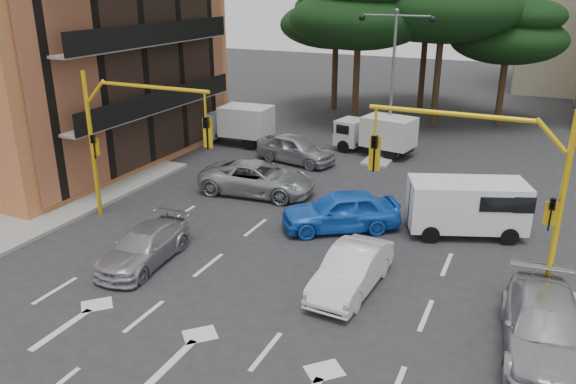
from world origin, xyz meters
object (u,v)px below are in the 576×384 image
at_px(car_silver_cross_a, 258,178).
at_px(box_truck_a, 234,125).
at_px(signal_mast_right, 497,176).
at_px(street_lamp_center, 394,56).
at_px(car_white_hatch, 351,270).
at_px(car_silver_cross_b, 296,149).
at_px(box_truck_b, 375,135).
at_px(car_silver_wagon, 144,246).
at_px(van_white, 466,207).
at_px(car_blue_compact, 341,210).
at_px(signal_mast_left, 125,129).
at_px(car_silver_parked, 545,328).

height_order(car_silver_cross_a, box_truck_a, box_truck_a).
distance_m(signal_mast_right, street_lamp_center, 15.65).
bearing_deg(signal_mast_right, car_white_hatch, -158.70).
height_order(car_silver_cross_a, car_silver_cross_b, car_silver_cross_b).
height_order(box_truck_a, box_truck_b, box_truck_a).
bearing_deg(car_silver_wagon, signal_mast_right, 9.00).
height_order(car_white_hatch, box_truck_b, box_truck_b).
relative_size(signal_mast_right, box_truck_b, 1.32).
bearing_deg(car_white_hatch, street_lamp_center, 104.19).
relative_size(car_white_hatch, car_silver_wagon, 0.98).
xyz_separation_m(car_white_hatch, van_white, (2.62, 5.90, 0.40)).
relative_size(box_truck_a, box_truck_b, 1.06).
relative_size(car_silver_cross_a, box_truck_b, 1.17).
bearing_deg(car_white_hatch, car_blue_compact, 117.06).
relative_size(car_white_hatch, car_blue_compact, 0.90).
height_order(car_blue_compact, box_truck_a, box_truck_a).
height_order(car_blue_compact, car_silver_wagon, car_blue_compact).
bearing_deg(car_blue_compact, signal_mast_left, -103.36).
bearing_deg(signal_mast_left, van_white, 19.57).
bearing_deg(car_silver_cross_b, car_silver_wagon, -168.79).
xyz_separation_m(street_lamp_center, car_silver_wagon, (-4.11, -16.73, -4.81)).
bearing_deg(car_silver_cross_a, street_lamp_center, -27.88).
relative_size(signal_mast_right, street_lamp_center, 0.77).
bearing_deg(car_blue_compact, car_silver_parked, 22.10).
relative_size(signal_mast_right, van_white, 1.38).
bearing_deg(car_silver_cross_b, signal_mast_left, 176.33).
bearing_deg(car_blue_compact, car_silver_wagon, -76.25).
bearing_deg(car_white_hatch, van_white, 69.28).
xyz_separation_m(signal_mast_left, van_white, (12.43, 4.42, -2.80)).
bearing_deg(signal_mast_right, van_white, 105.00).
distance_m(car_silver_cross_b, car_silver_parked, 17.89).
xyz_separation_m(signal_mast_right, van_white, (-1.18, 4.42, -2.80)).
relative_size(car_blue_compact, car_silver_cross_b, 1.03).
bearing_deg(car_blue_compact, signal_mast_right, 30.98).
xyz_separation_m(car_silver_parked, box_truck_b, (-9.27, 15.97, 0.38)).
xyz_separation_m(car_white_hatch, car_blue_compact, (-1.89, 4.28, 0.10)).
bearing_deg(box_truck_b, car_white_hatch, -156.03).
bearing_deg(car_white_hatch, car_silver_wagon, -166.89).
xyz_separation_m(car_white_hatch, box_truck_b, (-3.66, 14.99, 0.43)).
height_order(car_silver_wagon, car_silver_cross_b, car_silver_cross_b).
bearing_deg(car_white_hatch, car_silver_cross_b, 124.57).
bearing_deg(street_lamp_center, car_silver_parked, -62.40).
distance_m(car_silver_cross_a, van_white, 9.37).
bearing_deg(van_white, street_lamp_center, -170.78).
relative_size(car_blue_compact, car_silver_wagon, 1.10).
bearing_deg(van_white, car_white_hatch, -45.10).
relative_size(signal_mast_right, car_white_hatch, 1.44).
relative_size(car_silver_cross_a, van_white, 1.22).
distance_m(car_blue_compact, box_truck_a, 13.68).
relative_size(car_silver_cross_b, van_white, 1.03).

